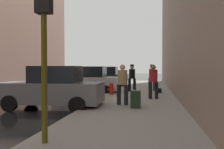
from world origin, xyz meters
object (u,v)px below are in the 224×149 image
parked_silver_sedan (88,81)px  rolling_suitcase (136,99)px  parked_dark_green_sedan (104,77)px  pedestrian_with_beanie (152,76)px  parked_gray_coupe (53,88)px  pedestrian_in_tan_coat (122,82)px  pedestrian_in_red_jacket (153,80)px  traffic_light (44,18)px  pedestrian_with_fedora (132,76)px  duffel_bag (159,91)px  fire_hydrant (111,89)px

parked_silver_sedan → rolling_suitcase: bearing=-60.1°
parked_dark_green_sedan → pedestrian_with_beanie: bearing=-46.6°
parked_gray_coupe → pedestrian_in_tan_coat: 2.94m
parked_gray_coupe → pedestrian_in_red_jacket: 5.04m
traffic_light → pedestrian_in_red_jacket: 8.26m
pedestrian_with_fedora → rolling_suitcase: (0.64, -6.57, -0.65)m
duffel_bag → parked_silver_sedan: bearing=178.3°
pedestrian_in_tan_coat → pedestrian_with_fedora: bearing=90.4°
parked_dark_green_sedan → fire_hydrant: (1.80, -7.38, -0.35)m
pedestrian_in_tan_coat → pedestrian_in_red_jacket: same height
pedestrian_with_fedora → rolling_suitcase: bearing=-84.4°
pedestrian_with_fedora → parked_silver_sedan: bearing=-169.2°
pedestrian_with_beanie → pedestrian_with_fedora: bearing=-147.3°
pedestrian_in_red_jacket → pedestrian_in_tan_coat: bearing=-120.7°
parked_dark_green_sedan → rolling_suitcase: 12.27m
traffic_light → pedestrian_in_tan_coat: traffic_light is taller
duffel_bag → traffic_light: bearing=-104.0°
pedestrian_in_tan_coat → pedestrian_with_fedora: pedestrian_with_fedora is taller
parked_silver_sedan → fire_hydrant: size_ratio=5.98×
fire_hydrant → traffic_light: 9.55m
parked_silver_sedan → pedestrian_with_beanie: (4.13, 1.37, 0.29)m
pedestrian_in_red_jacket → parked_gray_coupe: bearing=-146.3°
parked_silver_sedan → pedestrian_with_fedora: bearing=10.8°
duffel_bag → rolling_suitcase: bearing=-100.4°
pedestrian_in_red_jacket → pedestrian_with_fedora: 3.96m
parked_gray_coupe → parked_dark_green_sedan: 11.70m
fire_hydrant → pedestrian_in_tan_coat: size_ratio=0.41×
rolling_suitcase → traffic_light: bearing=-108.3°
parked_silver_sedan → parked_dark_green_sedan: same height
pedestrian_in_tan_coat → parked_gray_coupe: bearing=-168.7°
traffic_light → pedestrian_with_fedora: (0.98, 11.46, -1.62)m
parked_silver_sedan → parked_dark_green_sedan: size_ratio=1.00×
rolling_suitcase → parked_gray_coupe: bearing=179.0°
parked_gray_coupe → traffic_light: (1.85, -4.95, 1.91)m
fire_hydrant → duffel_bag: 3.14m
parked_dark_green_sedan → parked_gray_coupe: bearing=-90.0°
pedestrian_in_tan_coat → duffel_bag: size_ratio=3.89×
parked_gray_coupe → duffel_bag: 7.42m
pedestrian_in_tan_coat → duffel_bag: bearing=72.3°
fire_hydrant → duffel_bag: size_ratio=1.60×
fire_hydrant → traffic_light: bearing=-89.7°
pedestrian_in_red_jacket → fire_hydrant: bearing=147.2°
pedestrian_with_beanie → duffel_bag: 1.78m
parked_gray_coupe → pedestrian_in_red_jacket: size_ratio=2.47×
fire_hydrant → pedestrian_in_tan_coat: bearing=-74.1°
parked_silver_sedan → duffel_bag: (4.55, -0.13, -0.56)m
parked_dark_green_sedan → traffic_light: 16.87m
traffic_light → pedestrian_in_tan_coat: bearing=79.6°
pedestrian_with_fedora → pedestrian_with_beanie: (1.30, 0.83, 0.00)m
fire_hydrant → rolling_suitcase: (1.67, -4.38, -0.01)m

